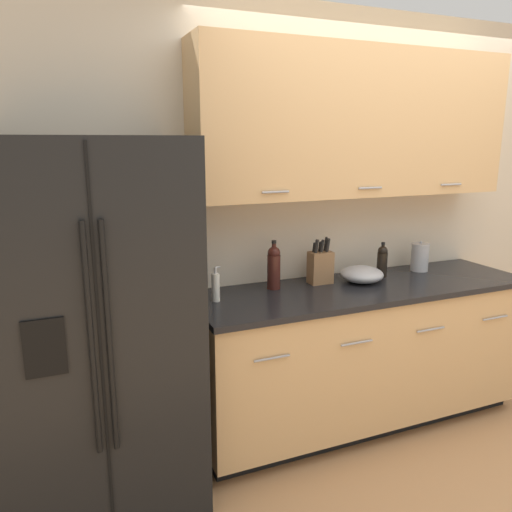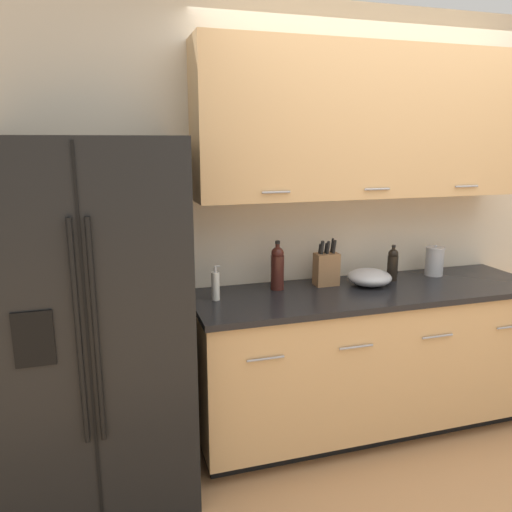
{
  "view_description": "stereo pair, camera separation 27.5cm",
  "coord_description": "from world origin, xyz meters",
  "views": [
    {
      "loc": [
        -2.0,
        -1.65,
        1.8
      ],
      "look_at": [
        -0.96,
        0.82,
        1.18
      ],
      "focal_mm": 35.0,
      "sensor_mm": 36.0,
      "label": 1
    },
    {
      "loc": [
        -1.74,
        -1.75,
        1.8
      ],
      "look_at": [
        -0.96,
        0.82,
        1.18
      ],
      "focal_mm": 35.0,
      "sensor_mm": 36.0,
      "label": 2
    }
  ],
  "objects": [
    {
      "name": "oil_bottle",
      "position": [
        -0.02,
        0.94,
        1.03
      ],
      "size": [
        0.07,
        0.07,
        0.23
      ],
      "color": "black",
      "rests_on": "counter_unit"
    },
    {
      "name": "refrigerator",
      "position": [
        -1.85,
        0.74,
        0.91
      ],
      "size": [
        0.93,
        0.8,
        1.82
      ],
      "color": "black",
      "rests_on": "ground_plane"
    },
    {
      "name": "knife_block",
      "position": [
        -0.47,
        0.97,
        1.03
      ],
      "size": [
        0.14,
        0.09,
        0.29
      ],
      "color": "olive",
      "rests_on": "counter_unit"
    },
    {
      "name": "wine_bottle",
      "position": [
        -0.78,
        0.97,
        1.06
      ],
      "size": [
        0.08,
        0.08,
        0.3
      ],
      "color": "#3D1914",
      "rests_on": "counter_unit"
    },
    {
      "name": "steel_canister",
      "position": [
        0.32,
        0.97,
        1.02
      ],
      "size": [
        0.12,
        0.12,
        0.21
      ],
      "color": "#A3A3A5",
      "rests_on": "counter_unit"
    },
    {
      "name": "soap_dispenser",
      "position": [
        -1.18,
        0.87,
        1.01
      ],
      "size": [
        0.05,
        0.05,
        0.2
      ],
      "color": "silver",
      "rests_on": "counter_unit"
    },
    {
      "name": "wall_back",
      "position": [
        -0.07,
        1.11,
        1.48
      ],
      "size": [
        10.0,
        0.39,
        2.6
      ],
      "color": "beige",
      "rests_on": "ground_plane"
    },
    {
      "name": "mixing_bowl",
      "position": [
        -0.21,
        0.88,
        0.98
      ],
      "size": [
        0.27,
        0.27,
        0.1
      ],
      "color": "#A3A3A5",
      "rests_on": "counter_unit"
    },
    {
      "name": "counter_unit",
      "position": [
        -0.24,
        0.82,
        0.47
      ],
      "size": [
        2.17,
        0.64,
        0.93
      ],
      "color": "black",
      "rests_on": "ground_plane"
    },
    {
      "name": "ground_plane",
      "position": [
        0.0,
        0.0,
        0.0
      ],
      "size": [
        14.0,
        14.0,
        0.0
      ],
      "primitive_type": "plane",
      "color": "#B27F51"
    }
  ]
}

